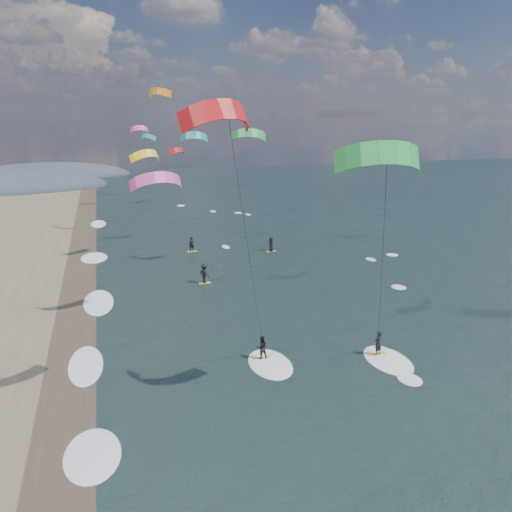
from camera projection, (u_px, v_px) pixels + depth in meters
name	position (u px, v px, depth m)	size (l,w,h in m)	color
ground	(367.00, 497.00, 20.23)	(260.00, 260.00, 0.00)	black
wet_sand_strip	(66.00, 412.00, 26.01)	(3.00, 240.00, 0.00)	#382D23
kitesurfer_near_a	(387.00, 208.00, 23.86)	(7.73, 8.63, 14.41)	yellow
kitesurfer_near_b	(244.00, 215.00, 24.39)	(6.91, 8.60, 16.06)	yellow
far_kitesurfers	(222.00, 259.00, 50.14)	(10.54, 12.17, 1.86)	yellow
bg_kite_field	(168.00, 137.00, 60.84)	(13.24, 63.35, 9.55)	yellow
shoreline_surf	(91.00, 366.00, 30.72)	(2.40, 79.40, 0.11)	white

